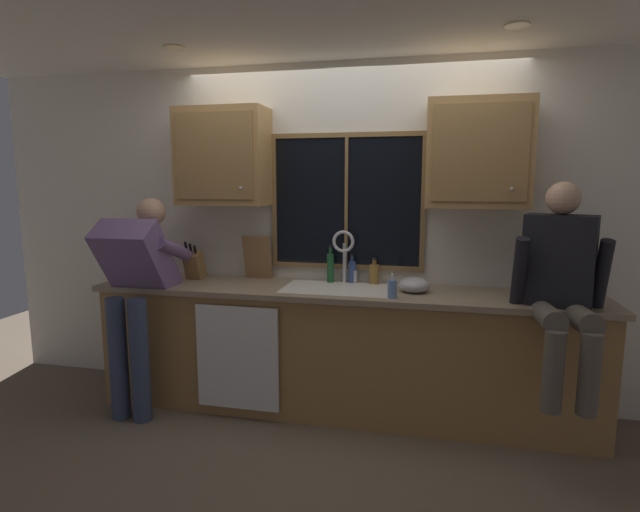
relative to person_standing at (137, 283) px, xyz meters
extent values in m
cube|color=silver|center=(1.42, 0.67, 0.32)|extent=(5.92, 0.12, 2.55)
cylinder|color=#FFEAB2|center=(0.36, 0.01, 1.58)|extent=(0.14, 0.14, 0.01)
cylinder|color=#FFEAB2|center=(2.47, 0.01, 1.58)|extent=(0.14, 0.14, 0.01)
cube|color=black|center=(1.41, 0.60, 0.57)|extent=(1.10, 0.02, 0.95)
cube|color=olive|center=(1.41, 0.59, 1.06)|extent=(1.17, 0.02, 0.04)
cube|color=olive|center=(1.41, 0.59, 0.07)|extent=(1.17, 0.02, 0.04)
cube|color=olive|center=(0.85, 0.59, 0.57)|extent=(0.03, 0.02, 0.95)
cube|color=olive|center=(1.98, 0.59, 0.57)|extent=(0.03, 0.02, 0.95)
cube|color=olive|center=(1.41, 0.59, 0.57)|extent=(0.02, 0.02, 0.95)
cube|color=#A07744|center=(1.42, 0.32, -0.52)|extent=(3.52, 0.58, 0.88)
cube|color=gray|center=(1.42, 0.30, -0.06)|extent=(3.58, 0.62, 0.04)
cube|color=white|center=(0.75, 0.00, -0.50)|extent=(0.60, 0.02, 0.74)
cube|color=#B2844C|center=(0.50, 0.45, 0.90)|extent=(0.67, 0.33, 0.72)
cube|color=#9D7443|center=(0.50, 0.28, 0.90)|extent=(0.59, 0.01, 0.62)
sphere|color=#B2B2B7|center=(0.70, 0.27, 0.67)|extent=(0.02, 0.02, 0.02)
cube|color=#B2844C|center=(2.33, 0.45, 0.90)|extent=(0.67, 0.33, 0.72)
cube|color=#9D7443|center=(2.33, 0.28, 0.90)|extent=(0.59, 0.01, 0.62)
sphere|color=#B2B2B7|center=(2.53, 0.27, 0.67)|extent=(0.02, 0.02, 0.02)
cube|color=white|center=(1.41, 0.31, -0.05)|extent=(0.80, 0.46, 0.02)
cube|color=beige|center=(1.21, 0.31, -0.15)|extent=(0.36, 0.42, 0.20)
cube|color=beige|center=(1.61, 0.31, -0.15)|extent=(0.36, 0.42, 0.20)
cube|color=white|center=(1.41, 0.31, -0.15)|extent=(0.04, 0.42, 0.20)
cylinder|color=silver|center=(1.41, 0.53, 0.11)|extent=(0.03, 0.03, 0.30)
torus|color=silver|center=(1.41, 0.47, 0.28)|extent=(0.16, 0.02, 0.16)
cylinder|color=silver|center=(1.49, 0.53, 0.01)|extent=(0.03, 0.03, 0.09)
cylinder|color=#384260|center=(-0.08, -0.15, -0.52)|extent=(0.13, 0.13, 0.88)
cylinder|color=#384260|center=(0.09, -0.15, -0.52)|extent=(0.13, 0.13, 0.88)
cube|color=slate|center=(0.00, 0.01, 0.16)|extent=(0.44, 0.50, 0.61)
sphere|color=tan|center=(0.00, 0.23, 0.49)|extent=(0.21, 0.21, 0.21)
cylinder|color=slate|center=(-0.22, 0.19, 0.21)|extent=(0.09, 0.52, 0.26)
cylinder|color=slate|center=(0.22, 0.19, 0.21)|extent=(0.09, 0.52, 0.26)
cylinder|color=#595147|center=(2.72, -0.08, -0.06)|extent=(0.14, 0.43, 0.16)
cylinder|color=#595147|center=(2.90, -0.08, -0.06)|extent=(0.14, 0.43, 0.16)
cylinder|color=#595147|center=(2.72, -0.30, -0.31)|extent=(0.11, 0.11, 0.46)
cylinder|color=#595147|center=(2.90, -0.30, -0.31)|extent=(0.11, 0.11, 0.46)
cube|color=black|center=(2.81, 0.14, 0.24)|extent=(0.44, 0.33, 0.56)
sphere|color=tan|center=(2.81, 0.14, 0.62)|extent=(0.20, 0.20, 0.20)
cylinder|color=black|center=(2.58, 0.09, 0.16)|extent=(0.08, 0.20, 0.47)
cylinder|color=black|center=(3.04, 0.09, 0.16)|extent=(0.08, 0.20, 0.47)
cube|color=olive|center=(0.25, 0.41, 0.06)|extent=(0.12, 0.18, 0.25)
cylinder|color=black|center=(0.21, 0.35, 0.22)|extent=(0.02, 0.05, 0.09)
cylinder|color=black|center=(0.25, 0.35, 0.21)|extent=(0.02, 0.04, 0.08)
cylinder|color=black|center=(0.28, 0.35, 0.20)|extent=(0.02, 0.04, 0.06)
cube|color=#997047|center=(0.72, 0.53, 0.13)|extent=(0.22, 0.09, 0.34)
ellipsoid|color=#B7B7BC|center=(1.94, 0.32, 0.01)|extent=(0.22, 0.22, 0.11)
cylinder|color=#668CCC|center=(1.81, 0.11, 0.02)|extent=(0.06, 0.06, 0.12)
cylinder|color=silver|center=(1.81, 0.11, 0.10)|extent=(0.02, 0.02, 0.04)
cylinder|color=silver|center=(1.81, 0.09, 0.12)|extent=(0.01, 0.04, 0.01)
cylinder|color=#1E592D|center=(1.31, 0.51, 0.07)|extent=(0.05, 0.05, 0.22)
cylinder|color=#184724|center=(1.31, 0.51, 0.21)|extent=(0.02, 0.02, 0.05)
cylinder|color=black|center=(1.31, 0.51, 0.24)|extent=(0.03, 0.03, 0.01)
cylinder|color=#334C8C|center=(1.47, 0.54, 0.04)|extent=(0.06, 0.06, 0.16)
cylinder|color=navy|center=(1.47, 0.54, 0.14)|extent=(0.03, 0.03, 0.04)
cylinder|color=black|center=(1.47, 0.54, 0.17)|extent=(0.03, 0.03, 0.01)
cylinder|color=olive|center=(1.64, 0.53, 0.03)|extent=(0.07, 0.07, 0.15)
cylinder|color=brown|center=(1.64, 0.53, 0.12)|extent=(0.03, 0.03, 0.04)
cylinder|color=black|center=(1.64, 0.53, 0.15)|extent=(0.04, 0.04, 0.01)
camera|label=1|loc=(2.04, -3.08, 0.72)|focal=27.67mm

